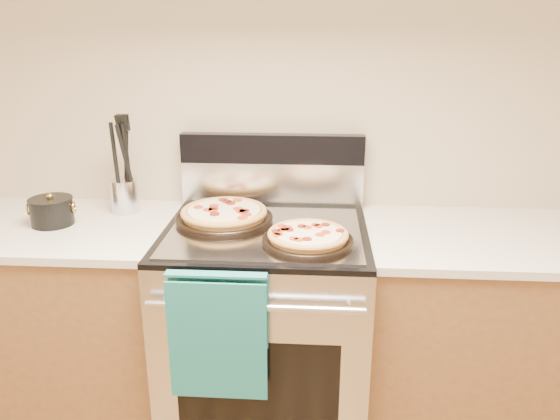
# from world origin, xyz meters

# --- Properties ---
(wall_back) EXTENTS (4.00, 0.00, 4.00)m
(wall_back) POSITION_xyz_m (0.00, 2.00, 1.35)
(wall_back) COLOR tan
(wall_back) RESTS_ON ground
(range_body) EXTENTS (0.76, 0.68, 0.90)m
(range_body) POSITION_xyz_m (0.00, 1.65, 0.45)
(range_body) COLOR #B7B7BC
(range_body) RESTS_ON ground
(oven_window) EXTENTS (0.56, 0.01, 0.40)m
(oven_window) POSITION_xyz_m (0.00, 1.31, 0.45)
(oven_window) COLOR black
(oven_window) RESTS_ON range_body
(cooktop) EXTENTS (0.76, 0.68, 0.02)m
(cooktop) POSITION_xyz_m (0.00, 1.65, 0.91)
(cooktop) COLOR black
(cooktop) RESTS_ON range_body
(backsplash_lower) EXTENTS (0.76, 0.06, 0.18)m
(backsplash_lower) POSITION_xyz_m (0.00, 1.96, 1.01)
(backsplash_lower) COLOR silver
(backsplash_lower) RESTS_ON cooktop
(backsplash_upper) EXTENTS (0.76, 0.06, 0.12)m
(backsplash_upper) POSITION_xyz_m (0.00, 1.96, 1.16)
(backsplash_upper) COLOR black
(backsplash_upper) RESTS_ON backsplash_lower
(oven_handle) EXTENTS (0.70, 0.03, 0.03)m
(oven_handle) POSITION_xyz_m (0.00, 1.27, 0.80)
(oven_handle) COLOR silver
(oven_handle) RESTS_ON range_body
(dish_towel) EXTENTS (0.32, 0.05, 0.42)m
(dish_towel) POSITION_xyz_m (-0.12, 1.27, 0.70)
(dish_towel) COLOR #165570
(dish_towel) RESTS_ON oven_handle
(foil_sheet) EXTENTS (0.70, 0.55, 0.01)m
(foil_sheet) POSITION_xyz_m (0.00, 1.62, 0.92)
(foil_sheet) COLOR gray
(foil_sheet) RESTS_ON cooktop
(cabinet_left) EXTENTS (1.00, 0.62, 0.88)m
(cabinet_left) POSITION_xyz_m (-0.88, 1.68, 0.44)
(cabinet_left) COLOR brown
(cabinet_left) RESTS_ON ground
(countertop_left) EXTENTS (1.02, 0.64, 0.03)m
(countertop_left) POSITION_xyz_m (-0.88, 1.68, 0.90)
(countertop_left) COLOR beige
(countertop_left) RESTS_ON cabinet_left
(cabinet_right) EXTENTS (1.00, 0.62, 0.88)m
(cabinet_right) POSITION_xyz_m (0.88, 1.68, 0.44)
(cabinet_right) COLOR brown
(cabinet_right) RESTS_ON ground
(countertop_right) EXTENTS (1.02, 0.64, 0.03)m
(countertop_right) POSITION_xyz_m (0.88, 1.68, 0.90)
(countertop_right) COLOR beige
(countertop_right) RESTS_ON cabinet_right
(pepperoni_pizza_back) EXTENTS (0.41, 0.41, 0.05)m
(pepperoni_pizza_back) POSITION_xyz_m (-0.17, 1.72, 0.95)
(pepperoni_pizza_back) COLOR #B37136
(pepperoni_pizza_back) RESTS_ON foil_sheet
(pepperoni_pizza_front) EXTENTS (0.39, 0.39, 0.04)m
(pepperoni_pizza_front) POSITION_xyz_m (0.16, 1.52, 0.95)
(pepperoni_pizza_front) COLOR #B37136
(pepperoni_pizza_front) RESTS_ON foil_sheet
(utensil_crock) EXTENTS (0.14, 0.14, 0.14)m
(utensil_crock) POSITION_xyz_m (-0.60, 1.84, 0.98)
(utensil_crock) COLOR silver
(utensil_crock) RESTS_ON countertop_left
(saucepan) EXTENTS (0.19, 0.19, 0.10)m
(saucepan) POSITION_xyz_m (-0.83, 1.68, 0.96)
(saucepan) COLOR black
(saucepan) RESTS_ON countertop_left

